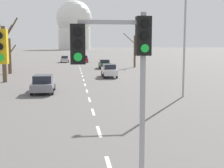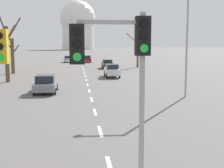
# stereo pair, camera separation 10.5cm
# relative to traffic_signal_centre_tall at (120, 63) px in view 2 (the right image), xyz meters

# --- Properties ---
(lane_stripe_1) EXTENTS (0.16, 2.00, 0.01)m
(lane_stripe_1) POSITION_rel_traffic_signal_centre_tall_xyz_m (0.04, 2.86, -3.83)
(lane_stripe_1) COLOR silver
(lane_stripe_1) RESTS_ON ground_plane
(lane_stripe_2) EXTENTS (0.16, 2.00, 0.01)m
(lane_stripe_2) POSITION_rel_traffic_signal_centre_tall_xyz_m (0.04, 7.36, -3.83)
(lane_stripe_2) COLOR silver
(lane_stripe_2) RESTS_ON ground_plane
(lane_stripe_3) EXTENTS (0.16, 2.00, 0.01)m
(lane_stripe_3) POSITION_rel_traffic_signal_centre_tall_xyz_m (0.04, 11.86, -3.83)
(lane_stripe_3) COLOR silver
(lane_stripe_3) RESTS_ON ground_plane
(lane_stripe_4) EXTENTS (0.16, 2.00, 0.01)m
(lane_stripe_4) POSITION_rel_traffic_signal_centre_tall_xyz_m (0.04, 16.36, -3.83)
(lane_stripe_4) COLOR silver
(lane_stripe_4) RESTS_ON ground_plane
(lane_stripe_5) EXTENTS (0.16, 2.00, 0.01)m
(lane_stripe_5) POSITION_rel_traffic_signal_centre_tall_xyz_m (0.04, 20.86, -3.83)
(lane_stripe_5) COLOR silver
(lane_stripe_5) RESTS_ON ground_plane
(lane_stripe_6) EXTENTS (0.16, 2.00, 0.01)m
(lane_stripe_6) POSITION_rel_traffic_signal_centre_tall_xyz_m (0.04, 25.36, -3.83)
(lane_stripe_6) COLOR silver
(lane_stripe_6) RESTS_ON ground_plane
(lane_stripe_7) EXTENTS (0.16, 2.00, 0.01)m
(lane_stripe_7) POSITION_rel_traffic_signal_centre_tall_xyz_m (0.04, 29.86, -3.83)
(lane_stripe_7) COLOR silver
(lane_stripe_7) RESTS_ON ground_plane
(lane_stripe_8) EXTENTS (0.16, 2.00, 0.01)m
(lane_stripe_8) POSITION_rel_traffic_signal_centre_tall_xyz_m (0.04, 34.36, -3.83)
(lane_stripe_8) COLOR silver
(lane_stripe_8) RESTS_ON ground_plane
(lane_stripe_9) EXTENTS (0.16, 2.00, 0.01)m
(lane_stripe_9) POSITION_rel_traffic_signal_centre_tall_xyz_m (0.04, 38.86, -3.83)
(lane_stripe_9) COLOR silver
(lane_stripe_9) RESTS_ON ground_plane
(lane_stripe_10) EXTENTS (0.16, 2.00, 0.01)m
(lane_stripe_10) POSITION_rel_traffic_signal_centre_tall_xyz_m (0.04, 43.36, -3.83)
(lane_stripe_10) COLOR silver
(lane_stripe_10) RESTS_ON ground_plane
(lane_stripe_11) EXTENTS (0.16, 2.00, 0.01)m
(lane_stripe_11) POSITION_rel_traffic_signal_centre_tall_xyz_m (0.04, 47.86, -3.83)
(lane_stripe_11) COLOR silver
(lane_stripe_11) RESTS_ON ground_plane
(lane_stripe_12) EXTENTS (0.16, 2.00, 0.01)m
(lane_stripe_12) POSITION_rel_traffic_signal_centre_tall_xyz_m (0.04, 52.36, -3.83)
(lane_stripe_12) COLOR silver
(lane_stripe_12) RESTS_ON ground_plane
(traffic_signal_centre_tall) EXTENTS (1.97, 0.34, 5.07)m
(traffic_signal_centre_tall) POSITION_rel_traffic_signal_centre_tall_xyz_m (0.00, 0.00, 0.00)
(traffic_signal_centre_tall) COLOR #9E9EA3
(traffic_signal_centre_tall) RESTS_ON ground_plane
(street_lamp_right) EXTENTS (2.51, 0.36, 9.29)m
(street_lamp_right) POSITION_rel_traffic_signal_centre_tall_xyz_m (7.33, 16.78, 1.82)
(street_lamp_right) COLOR #9E9EA3
(street_lamp_right) RESTS_ON ground_plane
(sedan_near_left) EXTENTS (1.93, 4.43, 1.59)m
(sedan_near_left) POSITION_rel_traffic_signal_centre_tall_xyz_m (-3.85, 20.41, -3.05)
(sedan_near_left) COLOR slate
(sedan_near_left) RESTS_ON ground_plane
(sedan_near_right) EXTENTS (1.80, 4.57, 1.71)m
(sedan_near_right) POSITION_rel_traffic_signal_centre_tall_xyz_m (3.49, 32.74, -2.96)
(sedan_near_right) COLOR silver
(sedan_near_right) RESTS_ON ground_plane
(sedan_mid_centre) EXTENTS (1.85, 4.56, 1.60)m
(sedan_mid_centre) POSITION_rel_traffic_signal_centre_tall_xyz_m (4.33, 47.37, -3.01)
(sedan_mid_centre) COLOR #2D4C33
(sedan_mid_centre) RESTS_ON ground_plane
(sedan_far_left) EXTENTS (1.87, 3.99, 1.55)m
(sedan_far_left) POSITION_rel_traffic_signal_centre_tall_xyz_m (-3.14, 67.23, -3.05)
(sedan_far_left) COLOR #B7B7BC
(sedan_far_left) RESTS_ON ground_plane
(sedan_far_right) EXTENTS (1.81, 4.39, 1.65)m
(sedan_far_right) POSITION_rel_traffic_signal_centre_tall_xyz_m (1.39, 66.19, -3.02)
(sedan_far_right) COLOR maroon
(sedan_far_right) RESTS_ON ground_plane
(bare_tree_left_near) EXTENTS (1.77, 2.32, 5.96)m
(bare_tree_left_near) POSITION_rel_traffic_signal_centre_tall_xyz_m (-10.41, 39.46, -1.05)
(bare_tree_left_near) COLOR brown
(bare_tree_left_near) RESTS_ON ground_plane
(bare_tree_right_near) EXTENTS (3.26, 2.54, 6.34)m
(bare_tree_right_near) POSITION_rel_traffic_signal_centre_tall_xyz_m (10.13, 49.36, -0.68)
(bare_tree_right_near) COLOR brown
(bare_tree_right_near) RESTS_ON ground_plane
(bare_tree_left_far) EXTENTS (3.59, 3.23, 8.00)m
(bare_tree_left_far) POSITION_rel_traffic_signal_centre_tall_xyz_m (-8.91, 28.72, -0.14)
(bare_tree_left_far) COLOR brown
(bare_tree_left_far) RESTS_ON ground_plane
(capitol_dome) EXTENTS (27.87, 27.87, 39.36)m
(capitol_dome) POSITION_rel_traffic_signal_centre_tall_xyz_m (0.04, 243.65, 15.33)
(capitol_dome) COLOR silver
(capitol_dome) RESTS_ON ground_plane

